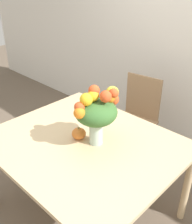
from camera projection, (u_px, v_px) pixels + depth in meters
ground_plane at (86, 211)px, 2.37m from camera, size 12.00×12.00×0.00m
wall_back at (191, 32)px, 2.70m from camera, size 8.00×0.06×2.70m
dining_table at (85, 150)px, 2.04m from camera, size 1.41×1.19×0.76m
flower_vase at (97, 111)px, 1.86m from camera, size 0.31×0.39×0.47m
pumpkin at (78, 134)px, 2.02m from camera, size 0.11×0.11×0.10m
dining_chair_near_window at (136, 119)px, 2.83m from camera, size 0.47×0.47×0.95m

